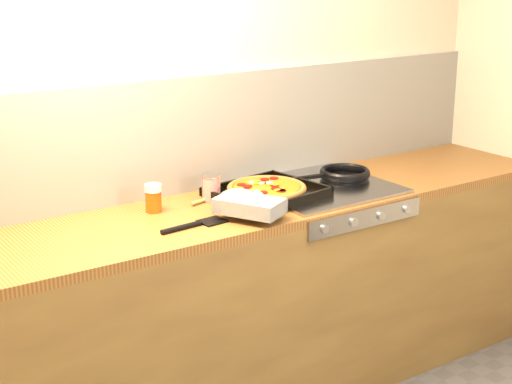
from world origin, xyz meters
TOP-DOWN VIEW (x-y plane):
  - room_shell at (0.00, 1.39)m, footprint 3.20×3.20m
  - counter_run at (0.00, 1.10)m, footprint 3.20×0.62m
  - stovetop at (0.45, 1.10)m, footprint 0.60×0.56m
  - pizza_on_tray at (0.11, 1.06)m, footprint 0.57×0.55m
  - frying_pan at (0.61, 1.12)m, footprint 0.39×0.26m
  - tomato_can at (-0.03, 1.22)m, footprint 0.09×0.09m
  - juice_glass at (-0.30, 1.22)m, footprint 0.08×0.08m
  - wooden_spoon at (0.03, 1.24)m, footprint 0.30×0.10m
  - black_spatula at (-0.25, 0.97)m, footprint 0.28×0.09m

SIDE VIEW (x-z plane):
  - counter_run at x=0.00m, z-range 0.00..0.90m
  - stovetop at x=0.45m, z-range 0.90..0.92m
  - black_spatula at x=-0.25m, z-range 0.90..0.92m
  - wooden_spoon at x=0.03m, z-range 0.90..0.92m
  - frying_pan at x=0.61m, z-range 0.92..0.95m
  - pizza_on_tray at x=0.11m, z-range 0.91..0.98m
  - tomato_can at x=-0.03m, z-range 0.90..1.01m
  - juice_glass at x=-0.30m, z-range 0.90..1.01m
  - room_shell at x=0.00m, z-range -0.45..2.75m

